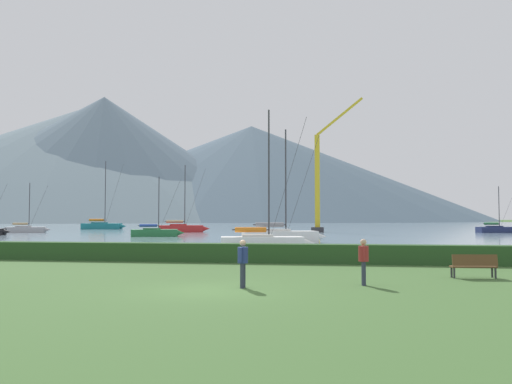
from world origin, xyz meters
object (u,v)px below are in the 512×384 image
(sailboat_slip_5, at_px, (155,232))
(sailboat_slip_7, at_px, (497,229))
(sailboat_slip_2, at_px, (102,225))
(person_standing_walker, at_px, (364,258))
(park_bench_under_tree, at_px, (474,265))
(sailboat_slip_3, at_px, (182,228))
(person_seated_viewer, at_px, (243,259))
(sailboat_slip_9, at_px, (26,229))
(sailboat_slip_0, at_px, (281,235))
(dock_crane, at_px, (319,186))
(sailboat_slip_8, at_px, (263,242))

(sailboat_slip_5, relative_size, sailboat_slip_7, 1.04)
(sailboat_slip_2, relative_size, sailboat_slip_5, 1.83)
(sailboat_slip_5, relative_size, person_standing_walker, 4.57)
(park_bench_under_tree, bearing_deg, person_standing_walker, -153.29)
(sailboat_slip_3, relative_size, person_seated_viewer, 6.63)
(sailboat_slip_5, bearing_deg, person_standing_walker, -78.37)
(sailboat_slip_3, height_order, sailboat_slip_9, sailboat_slip_3)
(sailboat_slip_0, distance_m, sailboat_slip_7, 47.56)
(person_standing_walker, bearing_deg, sailboat_slip_3, 109.24)
(sailboat_slip_3, height_order, sailboat_slip_7, sailboat_slip_3)
(sailboat_slip_0, distance_m, dock_crane, 37.70)
(dock_crane, bearing_deg, sailboat_slip_8, -92.81)
(sailboat_slip_0, xyz_separation_m, sailboat_slip_8, (-0.10, -11.05, -0.08))
(sailboat_slip_9, bearing_deg, dock_crane, -6.38)
(sailboat_slip_0, height_order, person_seated_viewer, sailboat_slip_0)
(sailboat_slip_0, height_order, park_bench_under_tree, sailboat_slip_0)
(sailboat_slip_5, relative_size, sailboat_slip_8, 0.71)
(dock_crane, bearing_deg, sailboat_slip_0, -93.49)
(sailboat_slip_5, distance_m, sailboat_slip_7, 52.65)
(sailboat_slip_8, xyz_separation_m, park_bench_under_tree, (10.95, -17.05, -0.07))
(sailboat_slip_9, distance_m, dock_crane, 47.07)
(sailboat_slip_7, relative_size, park_bench_under_tree, 3.99)
(sailboat_slip_2, xyz_separation_m, sailboat_slip_9, (-1.12, -24.52, -0.21))
(park_bench_under_tree, height_order, dock_crane, dock_crane)
(sailboat_slip_8, height_order, dock_crane, dock_crane)
(sailboat_slip_8, bearing_deg, sailboat_slip_2, 111.68)
(sailboat_slip_0, xyz_separation_m, person_standing_walker, (6.41, -31.03, 0.29))
(sailboat_slip_8, bearing_deg, sailboat_slip_3, 101.79)
(person_standing_walker, height_order, dock_crane, dock_crane)
(sailboat_slip_3, relative_size, park_bench_under_tree, 6.02)
(park_bench_under_tree, distance_m, dock_crane, 66.04)
(sailboat_slip_7, bearing_deg, sailboat_slip_0, -142.45)
(park_bench_under_tree, xyz_separation_m, person_seated_viewer, (-8.57, -4.30, 0.44))
(sailboat_slip_8, distance_m, person_standing_walker, 21.02)
(sailboat_slip_7, distance_m, person_seated_viewer, 74.74)
(person_standing_walker, distance_m, dock_crane, 68.48)
(sailboat_slip_9, bearing_deg, park_bench_under_tree, -65.13)
(sailboat_slip_7, height_order, park_bench_under_tree, sailboat_slip_7)
(sailboat_slip_3, bearing_deg, sailboat_slip_2, 124.10)
(park_bench_under_tree, height_order, person_seated_viewer, person_seated_viewer)
(sailboat_slip_8, xyz_separation_m, person_seated_viewer, (2.38, -21.35, 0.37))
(person_standing_walker, bearing_deg, sailboat_slip_2, 117.49)
(sailboat_slip_2, distance_m, sailboat_slip_7, 72.86)
(person_standing_walker, bearing_deg, sailboat_slip_8, 104.93)
(sailboat_slip_5, relative_size, park_bench_under_tree, 4.15)
(sailboat_slip_0, bearing_deg, dock_crane, 69.01)
(sailboat_slip_7, distance_m, dock_crane, 28.33)
(park_bench_under_tree, relative_size, person_standing_walker, 1.10)
(sailboat_slip_2, xyz_separation_m, dock_crane, (44.14, -13.60, 6.73))
(sailboat_slip_3, xyz_separation_m, sailboat_slip_7, (49.54, 4.36, -0.14))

